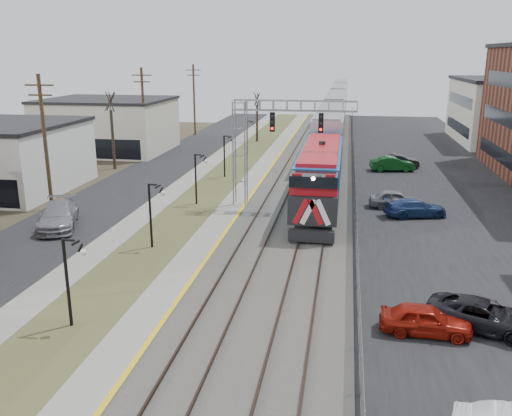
# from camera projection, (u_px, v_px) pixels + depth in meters

# --- Properties ---
(street_west) EXTENTS (7.00, 120.00, 0.04)m
(street_west) POSITION_uv_depth(u_px,v_px,m) (139.00, 181.00, 50.16)
(street_west) COLOR black
(street_west) RESTS_ON ground
(sidewalk) EXTENTS (2.00, 120.00, 0.08)m
(sidewalk) POSITION_uv_depth(u_px,v_px,m) (185.00, 183.00, 49.44)
(sidewalk) COLOR gray
(sidewalk) RESTS_ON ground
(grass_median) EXTENTS (4.00, 120.00, 0.06)m
(grass_median) POSITION_uv_depth(u_px,v_px,m) (217.00, 184.00, 48.96)
(grass_median) COLOR #464E29
(grass_median) RESTS_ON ground
(platform) EXTENTS (2.00, 120.00, 0.24)m
(platform) POSITION_uv_depth(u_px,v_px,m) (250.00, 184.00, 48.46)
(platform) COLOR gray
(platform) RESTS_ON ground
(ballast_bed) EXTENTS (8.00, 120.00, 0.20)m
(ballast_bed) POSITION_uv_depth(u_px,v_px,m) (306.00, 187.00, 47.67)
(ballast_bed) COLOR #595651
(ballast_bed) RESTS_ON ground
(parking_lot) EXTENTS (16.00, 120.00, 0.04)m
(parking_lot) POSITION_uv_depth(u_px,v_px,m) (448.00, 193.00, 45.79)
(parking_lot) COLOR black
(parking_lot) RESTS_ON ground
(platform_edge) EXTENTS (0.24, 120.00, 0.01)m
(platform_edge) POSITION_uv_depth(u_px,v_px,m) (260.00, 183.00, 48.29)
(platform_edge) COLOR gold
(platform_edge) RESTS_ON platform
(track_near) EXTENTS (1.58, 120.00, 0.15)m
(track_near) POSITION_uv_depth(u_px,v_px,m) (283.00, 184.00, 47.94)
(track_near) COLOR #2D2119
(track_near) RESTS_ON ballast_bed
(track_far) EXTENTS (1.58, 120.00, 0.15)m
(track_far) POSITION_uv_depth(u_px,v_px,m) (323.00, 185.00, 47.39)
(track_far) COLOR #2D2119
(track_far) RESTS_ON ballast_bed
(train) EXTENTS (3.00, 108.65, 5.33)m
(train) POSITION_uv_depth(u_px,v_px,m) (336.00, 110.00, 85.25)
(train) COLOR #13579C
(train) RESTS_ON ground
(signal_gantry) EXTENTS (9.00, 1.07, 8.15)m
(signal_gantry) POSITION_uv_depth(u_px,v_px,m) (263.00, 135.00, 39.97)
(signal_gantry) COLOR gray
(signal_gantry) RESTS_ON ground
(lampposts) EXTENTS (0.14, 62.14, 4.00)m
(lampposts) POSITION_uv_depth(u_px,v_px,m) (152.00, 215.00, 32.57)
(lampposts) COLOR black
(lampposts) RESTS_ON ground
(utility_poles) EXTENTS (0.28, 80.28, 10.00)m
(utility_poles) POSITION_uv_depth(u_px,v_px,m) (45.00, 144.00, 39.79)
(utility_poles) COLOR #4C3823
(utility_poles) RESTS_ON ground
(fence) EXTENTS (0.04, 120.00, 1.60)m
(fence) POSITION_uv_depth(u_px,v_px,m) (354.00, 181.00, 46.82)
(fence) COLOR gray
(fence) RESTS_ON ground
(bare_trees) EXTENTS (12.30, 42.30, 5.95)m
(bare_trees) POSITION_uv_depth(u_px,v_px,m) (140.00, 145.00, 53.32)
(bare_trees) COLOR #382D23
(bare_trees) RESTS_ON ground
(car_lot_a) EXTENTS (3.82, 1.68, 1.28)m
(car_lot_a) POSITION_uv_depth(u_px,v_px,m) (425.00, 321.00, 22.51)
(car_lot_a) COLOR maroon
(car_lot_a) RESTS_ON ground
(car_lot_c) EXTENTS (5.02, 3.60, 1.27)m
(car_lot_c) POSITION_uv_depth(u_px,v_px,m) (483.00, 316.00, 22.91)
(car_lot_c) COLOR black
(car_lot_c) RESTS_ON ground
(car_lot_d) EXTENTS (4.75, 2.90, 1.29)m
(car_lot_d) POSITION_uv_depth(u_px,v_px,m) (415.00, 208.00, 38.94)
(car_lot_d) COLOR navy
(car_lot_d) RESTS_ON ground
(car_lot_e) EXTENTS (4.08, 1.65, 1.39)m
(car_lot_e) POSITION_uv_depth(u_px,v_px,m) (396.00, 200.00, 41.08)
(car_lot_e) COLOR slate
(car_lot_e) RESTS_ON ground
(car_lot_f) EXTENTS (4.53, 2.15, 1.43)m
(car_lot_f) POSITION_uv_depth(u_px,v_px,m) (392.00, 164.00, 54.24)
(car_lot_f) COLOR #0E4717
(car_lot_f) RESTS_ON ground
(car_street_b) EXTENTS (4.24, 6.08, 1.63)m
(car_street_b) POSITION_uv_depth(u_px,v_px,m) (58.00, 216.00, 36.44)
(car_street_b) COLOR gray
(car_street_b) RESTS_ON ground
(car_lot_g) EXTENTS (4.19, 1.70, 1.35)m
(car_lot_g) POSITION_uv_depth(u_px,v_px,m) (399.00, 161.00, 55.89)
(car_lot_g) COLOR black
(car_lot_g) RESTS_ON ground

